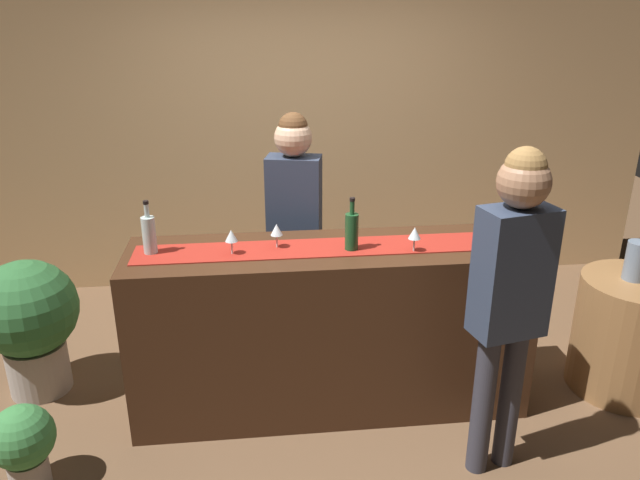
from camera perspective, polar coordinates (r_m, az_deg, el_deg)
The scene contains 15 objects.
ground_plane at distance 3.92m, azimuth 0.89°, elevation -14.71°, with size 10.00×10.00×0.00m, color brown.
back_wall at distance 5.13m, azimuth -1.72°, elevation 11.68°, with size 6.00×0.12×2.90m, color tan.
bar_counter at distance 3.64m, azimuth 0.94°, elevation -8.20°, with size 2.28×0.60×1.02m, color #3D2314.
counter_runner_cloth at distance 3.42m, azimuth 0.99°, elevation -0.69°, with size 2.17×0.28×0.01m, color maroon.
wine_bottle_green at distance 3.36m, azimuth 2.97°, elevation 0.86°, with size 0.07×0.07×0.30m.
wine_bottle_clear at distance 3.43m, azimuth -15.64°, elevation 0.52°, with size 0.07×0.07×0.30m.
wine_glass_near_customer at distance 3.33m, azimuth -8.27°, elevation 0.32°, with size 0.07×0.07×0.14m.
wine_glass_mid_counter at distance 3.39m, azimuth -4.07°, elevation 0.90°, with size 0.07×0.07×0.14m.
wine_glass_far_end at distance 3.37m, azimuth 8.81°, elevation 0.56°, with size 0.07×0.07×0.14m.
bartender at distance 3.94m, azimuth -2.40°, elevation 2.55°, with size 0.38×0.27×1.68m.
customer_sipping at distance 3.03m, azimuth 17.39°, elevation -3.83°, with size 0.37×0.27×1.72m.
round_side_table at distance 4.31m, azimuth 26.94°, elevation -7.88°, with size 0.68×0.68×0.74m, color olive.
vase_on_side_table at distance 4.12m, azimuth 27.39°, elevation -1.74°, with size 0.13×0.13×0.24m, color slate.
potted_plant_tall at distance 4.15m, azimuth -25.46°, elevation -6.63°, with size 0.60×0.60×0.87m.
potted_plant_small at distance 3.51m, azimuth -25.94°, elevation -16.64°, with size 0.32×0.32×0.47m.
Camera 1 is at (-0.41, -3.15, 2.30)m, focal length 34.34 mm.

